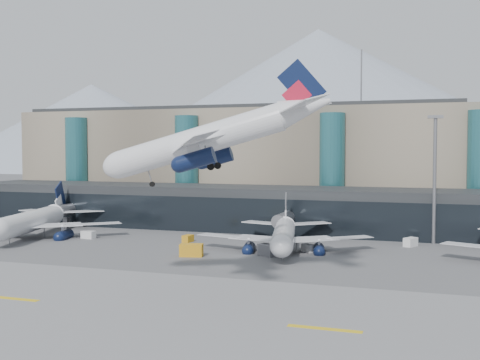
% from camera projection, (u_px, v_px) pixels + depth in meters
% --- Properties ---
extents(ground, '(900.00, 900.00, 0.00)m').
position_uv_depth(ground, '(203.00, 285.00, 83.92)').
color(ground, '#515154').
rests_on(ground, ground).
extents(runway_strip, '(400.00, 40.00, 0.04)m').
position_uv_depth(runway_strip, '(154.00, 312.00, 69.73)').
color(runway_strip, slate).
rests_on(runway_strip, ground).
extents(runway_markings, '(128.00, 1.00, 0.02)m').
position_uv_depth(runway_markings, '(154.00, 312.00, 69.73)').
color(runway_markings, gold).
rests_on(runway_markings, ground).
extents(concourse, '(170.00, 27.00, 10.00)m').
position_uv_depth(concourse, '(298.00, 210.00, 138.26)').
color(concourse, black).
rests_on(concourse, ground).
extents(terminal_main, '(130.00, 30.00, 31.00)m').
position_uv_depth(terminal_main, '(240.00, 161.00, 176.24)').
color(terminal_main, gray).
rests_on(terminal_main, ground).
extents(teal_towers, '(116.40, 19.40, 46.00)m').
position_uv_depth(teal_towers, '(256.00, 168.00, 157.98)').
color(teal_towers, '#27666E').
rests_on(teal_towers, ground).
extents(mountain_ridge, '(910.00, 400.00, 110.00)m').
position_uv_depth(mountain_ridge, '(421.00, 112.00, 435.83)').
color(mountain_ridge, gray).
rests_on(mountain_ridge, ground).
extents(lightmast_mid, '(3.00, 1.20, 25.60)m').
position_uv_depth(lightmast_mid, '(435.00, 172.00, 118.95)').
color(lightmast_mid, slate).
rests_on(lightmast_mid, ground).
extents(hero_jet, '(32.24, 31.94, 10.42)m').
position_uv_depth(hero_jet, '(222.00, 129.00, 77.03)').
color(hero_jet, silver).
rests_on(hero_jet, ground).
extents(jet_parked_left, '(38.09, 39.39, 12.65)m').
position_uv_depth(jet_parked_left, '(37.00, 214.00, 131.21)').
color(jet_parked_left, silver).
rests_on(jet_parked_left, ground).
extents(jet_parked_mid, '(33.76, 34.66, 11.15)m').
position_uv_depth(jet_parked_mid, '(284.00, 227.00, 113.23)').
color(jet_parked_mid, silver).
rests_on(jet_parked_mid, ground).
extents(veh_a, '(3.03, 1.91, 1.62)m').
position_uv_depth(veh_a, '(88.00, 235.00, 127.04)').
color(veh_a, silver).
rests_on(veh_a, ground).
extents(veh_b, '(1.81, 2.64, 1.43)m').
position_uv_depth(veh_b, '(188.00, 239.00, 122.33)').
color(veh_b, orange).
rests_on(veh_b, ground).
extents(veh_c, '(4.10, 3.59, 2.02)m').
position_uv_depth(veh_c, '(268.00, 250.00, 106.53)').
color(veh_c, '#535358').
rests_on(veh_c, ground).
extents(veh_d, '(2.81, 3.40, 1.71)m').
position_uv_depth(veh_d, '(411.00, 242.00, 116.79)').
color(veh_d, silver).
rests_on(veh_d, ground).
extents(veh_f, '(3.04, 3.48, 1.72)m').
position_uv_depth(veh_f, '(12.00, 224.00, 145.64)').
color(veh_f, '#535358').
rests_on(veh_f, ground).
extents(veh_g, '(2.85, 2.64, 1.45)m').
position_uv_depth(veh_g, '(308.00, 248.00, 110.64)').
color(veh_g, silver).
rests_on(veh_g, ground).
extents(veh_h, '(4.38, 2.96, 2.22)m').
position_uv_depth(veh_h, '(191.00, 250.00, 105.99)').
color(veh_h, orange).
rests_on(veh_h, ground).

